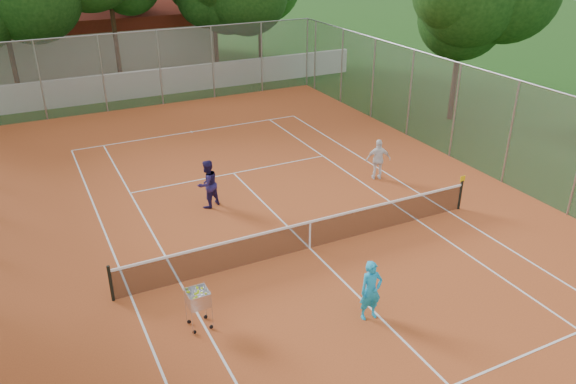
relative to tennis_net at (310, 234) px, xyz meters
name	(u,v)px	position (x,y,z in m)	size (l,w,h in m)	color
ground	(310,249)	(0.00, 0.00, -0.51)	(120.00, 120.00, 0.00)	#163C10
court_pad	(310,248)	(0.00, 0.00, -0.50)	(18.00, 34.00, 0.02)	#B75123
court_lines	(310,248)	(0.00, 0.00, -0.49)	(10.98, 23.78, 0.01)	white
tennis_net	(310,234)	(0.00, 0.00, 0.00)	(11.88, 0.10, 0.98)	black
perimeter_fence	(311,190)	(0.00, 0.00, 1.49)	(18.00, 34.00, 4.00)	slate
boundary_wall	(153,83)	(0.00, 19.00, 0.24)	(26.00, 0.30, 1.50)	white
clubhouse	(86,32)	(-2.00, 29.00, 1.69)	(16.40, 9.00, 4.40)	beige
player_near	(371,291)	(-0.24, -3.61, 0.32)	(0.59, 0.39, 1.63)	#1AA5DF
player_far_left	(208,184)	(-1.84, 4.09, 0.38)	(0.84, 0.66, 1.74)	#231B51
player_far_right	(378,159)	(4.86, 3.43, 0.32)	(0.94, 0.39, 1.61)	white
ball_hopper	(199,307)	(-4.21, -2.05, 0.09)	(0.56, 0.56, 1.16)	silver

